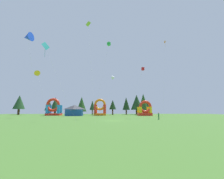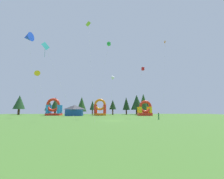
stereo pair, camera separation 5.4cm
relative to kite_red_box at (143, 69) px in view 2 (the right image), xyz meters
name	(u,v)px [view 2 (the right image)]	position (x,y,z in m)	size (l,w,h in m)	color
ground_plane	(114,121)	(-9.28, -10.70, -14.62)	(120.00, 120.00, 0.00)	#47752D
kite_red_box	(143,69)	(0.00, 0.00, 0.00)	(5.84, 2.90, 15.11)	red
kite_lime_diamond	(89,25)	(-15.95, -4.91, 10.93)	(3.60, 11.74, 26.37)	#8CD826
kite_white_delta	(114,77)	(-8.20, 12.87, 0.10)	(2.57, 2.59, 15.42)	white
kite_blue_delta	(28,37)	(-31.74, -5.69, 6.67)	(2.93, 7.81, 22.51)	blue
kite_teal_diamond	(45,47)	(-23.07, -15.45, -0.07)	(6.85, 1.99, 15.27)	#0C7F7A
kite_green_box	(109,44)	(-10.31, 0.06, 7.76)	(4.61, 5.02, 22.91)	green
kite_orange_diamond	(165,44)	(10.47, 7.90, 11.80)	(4.89, 7.65, 27.50)	orange
kite_yellow_delta	(38,74)	(-32.98, 4.18, -0.86)	(5.02, 2.24, 14.74)	yellow
person_left_edge	(159,115)	(1.76, -7.26, -13.57)	(0.34, 0.34, 1.76)	#33723F
inflatable_red_slide	(54,109)	(-33.51, 22.57, -11.85)	(6.00, 4.71, 7.34)	red
inflatable_yellow_castle	(145,110)	(5.13, 19.08, -12.46)	(5.44, 4.70, 6.23)	red
inflatable_orange_dome	(100,109)	(-13.59, 22.00, -11.90)	(5.18, 4.31, 7.09)	orange
festival_tent	(74,110)	(-23.87, 18.53, -12.46)	(6.57, 3.98, 4.32)	#19478C
tree_row_0	(19,102)	(-53.81, 32.81, -8.50)	(5.49, 5.49, 9.59)	#4C331E
tree_row_1	(49,105)	(-38.80, 31.24, -9.89)	(3.81, 3.81, 7.50)	#4C331E
tree_row_2	(55,104)	(-36.00, 32.17, -9.45)	(4.91, 4.91, 8.61)	#4C331E
tree_row_3	(82,104)	(-23.32, 33.26, -9.45)	(4.99, 4.99, 8.85)	#4C331E
tree_row_4	(92,105)	(-17.74, 31.73, -10.03)	(2.71, 2.71, 6.97)	#4C331E
tree_row_5	(113,105)	(-7.71, 31.50, -9.73)	(3.49, 3.49, 7.34)	#4C331E
tree_row_6	(126,104)	(-0.50, 34.99, -9.04)	(3.77, 3.77, 8.90)	#4C331E
tree_row_7	(137,102)	(4.84, 34.11, -8.38)	(6.08, 6.08, 10.14)	#4C331E
tree_row_8	(143,102)	(7.36, 30.10, -8.35)	(4.84, 4.84, 10.29)	#4C331E
tree_row_9	(147,106)	(9.94, 32.81, -10.24)	(3.65, 3.65, 6.68)	#4C331E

